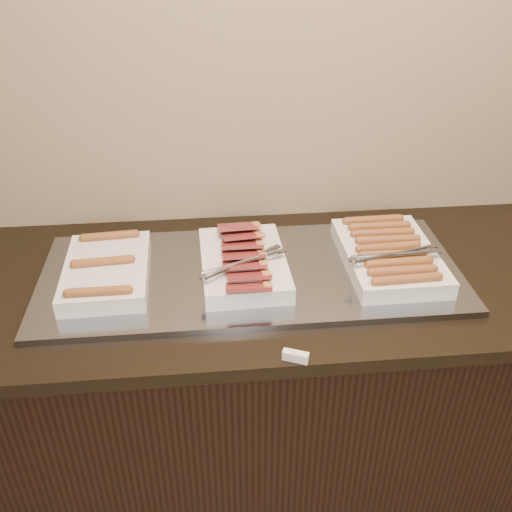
{
  "coord_description": "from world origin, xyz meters",
  "views": [
    {
      "loc": [
        -0.11,
        0.77,
        1.84
      ],
      "look_at": [
        0.03,
        2.13,
        0.97
      ],
      "focal_mm": 40.0,
      "sensor_mm": 36.0,
      "label": 1
    }
  ],
  "objects_px": {
    "warming_tray": "(251,274)",
    "dish_left": "(107,271)",
    "counter": "(248,388)",
    "dish_center": "(243,263)",
    "dish_right": "(389,255)"
  },
  "relations": [
    {
      "from": "warming_tray",
      "to": "dish_left",
      "type": "xyz_separation_m",
      "value": [
        -0.41,
        -0.0,
        0.04
      ]
    },
    {
      "from": "counter",
      "to": "dish_left",
      "type": "height_order",
      "value": "dish_left"
    },
    {
      "from": "dish_center",
      "to": "dish_right",
      "type": "bearing_deg",
      "value": -1.63
    },
    {
      "from": "counter",
      "to": "dish_center",
      "type": "xyz_separation_m",
      "value": [
        -0.01,
        -0.0,
        0.5
      ]
    },
    {
      "from": "counter",
      "to": "warming_tray",
      "type": "height_order",
      "value": "warming_tray"
    },
    {
      "from": "counter",
      "to": "dish_right",
      "type": "relative_size",
      "value": 5.29
    },
    {
      "from": "dish_center",
      "to": "counter",
      "type": "bearing_deg",
      "value": 18.83
    },
    {
      "from": "warming_tray",
      "to": "dish_left",
      "type": "bearing_deg",
      "value": -180.0
    },
    {
      "from": "dish_left",
      "to": "dish_right",
      "type": "bearing_deg",
      "value": -1.76
    },
    {
      "from": "dish_right",
      "to": "counter",
      "type": "bearing_deg",
      "value": 179.13
    },
    {
      "from": "counter",
      "to": "dish_left",
      "type": "bearing_deg",
      "value": -180.0
    },
    {
      "from": "warming_tray",
      "to": "dish_center",
      "type": "height_order",
      "value": "dish_center"
    },
    {
      "from": "counter",
      "to": "warming_tray",
      "type": "bearing_deg",
      "value": 0.0
    },
    {
      "from": "dish_left",
      "to": "dish_center",
      "type": "bearing_deg",
      "value": -2.13
    },
    {
      "from": "dish_center",
      "to": "dish_right",
      "type": "relative_size",
      "value": 0.96
    }
  ]
}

